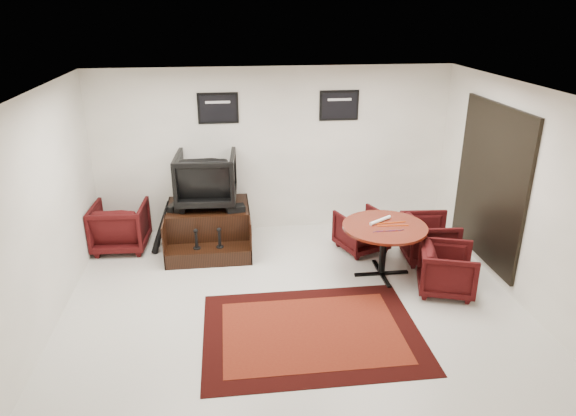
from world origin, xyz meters
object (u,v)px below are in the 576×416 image
object	(u,v)px
shine_chair	(206,176)
armchair_side	(120,224)
table_chair_corner	(447,267)
meeting_table	(384,232)
table_chair_window	(429,236)
shine_podium	(209,228)
table_chair_back	(362,229)

from	to	relation	value
shine_chair	armchair_side	xyz separation A→B (m)	(-1.41, -0.05, -0.73)
table_chair_corner	meeting_table	bearing A→B (deg)	70.06
armchair_side	table_chair_window	distance (m)	4.90
table_chair_corner	shine_podium	bearing A→B (deg)	78.03
meeting_table	shine_chair	bearing A→B (deg)	150.50
table_chair_back	table_chair_window	size ratio (longest dim) A/B	0.93
shine_podium	meeting_table	world-z (taller)	meeting_table
meeting_table	table_chair_window	bearing A→B (deg)	24.78
shine_podium	table_chair_window	size ratio (longest dim) A/B	1.76
shine_chair	table_chair_corner	xyz separation A→B (m)	(3.27, -2.00, -0.79)
table_chair_window	table_chair_back	bearing A→B (deg)	68.31
shine_podium	shine_chair	world-z (taller)	shine_chair
table_chair_back	table_chair_window	distance (m)	1.05
armchair_side	table_chair_corner	distance (m)	5.07
shine_podium	table_chair_corner	world-z (taller)	table_chair_corner
table_chair_back	table_chair_corner	world-z (taller)	table_chair_corner
armchair_side	table_chair_window	bearing A→B (deg)	171.25
meeting_table	table_chair_back	bearing A→B (deg)	96.21
armchair_side	meeting_table	distance (m)	4.19
meeting_table	table_chair_back	world-z (taller)	meeting_table
shine_chair	table_chair_window	distance (m)	3.63
meeting_table	table_chair_corner	world-z (taller)	meeting_table
table_chair_back	armchair_side	bearing A→B (deg)	-28.02
table_chair_corner	table_chair_window	bearing A→B (deg)	10.65
table_chair_back	table_chair_corner	size ratio (longest dim) A/B	0.97
shine_chair	table_chair_window	size ratio (longest dim) A/B	1.24
shine_chair	table_chair_back	size ratio (longest dim) A/B	1.34
armchair_side	table_chair_back	xyz separation A→B (m)	(3.85, -0.53, -0.07)
shine_podium	meeting_table	distance (m)	2.87
shine_podium	table_chair_back	xyz separation A→B (m)	(2.44, -0.44, 0.04)
armchair_side	table_chair_window	xyz separation A→B (m)	(4.80, -0.99, -0.04)
armchair_side	shine_chair	bearing A→B (deg)	-175.08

